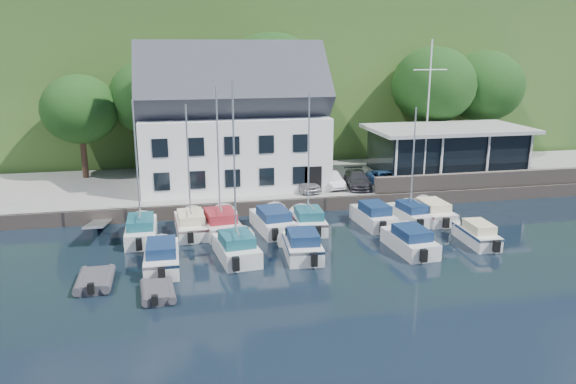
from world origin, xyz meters
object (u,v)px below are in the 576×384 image
object	(u,v)px
boat_r2_4	(477,232)
harbor_building	(232,130)
club_pavilion	(447,151)
boat_r1_4	(309,163)
car_silver	(303,182)
boat_r2_2	(302,243)
boat_r1_1	(188,167)
dinghy_1	(158,290)
boat_r2_3	(410,239)
car_blue	(384,179)
flagpole	(428,114)
car_dgrey	(357,179)
boat_r2_1	(235,177)
boat_r1_3	(273,219)
dinghy_0	(95,279)
boat_r1_7	(431,210)
car_white	(330,179)
boat_r1_2	(218,161)
boat_r1_6	(413,162)
boat_r2_0	(162,254)
boat_r1_0	(137,167)
boat_r1_5	(373,214)

from	to	relation	value
boat_r2_4	harbor_building	bearing A→B (deg)	135.77
club_pavilion	boat_r1_4	bearing A→B (deg)	-147.78
car_silver	boat_r2_2	size ratio (longest dim) A/B	0.66
club_pavilion	boat_r1_1	world-z (taller)	boat_r1_1
boat_r2_2	dinghy_1	size ratio (longest dim) A/B	2.04
car_silver	boat_r2_3	world-z (taller)	car_silver
car_blue	flagpole	xyz separation A→B (m)	(3.17, -0.27, 4.95)
car_dgrey	boat_r1_4	xyz separation A→B (m)	(-5.50, -6.40, 2.86)
boat_r1_4	boat_r2_1	world-z (taller)	boat_r2_1
boat_r1_3	club_pavilion	bearing A→B (deg)	20.68
car_silver	dinghy_0	size ratio (longest dim) A/B	1.21
boat_r1_7	boat_r2_1	bearing A→B (deg)	-163.96
car_white	boat_r1_3	bearing A→B (deg)	-136.06
boat_r1_2	boat_r2_1	world-z (taller)	boat_r2_1
harbor_building	boat_r2_3	bearing A→B (deg)	-58.91
car_white	boat_r1_6	world-z (taller)	boat_r1_6
club_pavilion	boat_r1_2	world-z (taller)	boat_r1_2
car_dgrey	boat_r2_4	size ratio (longest dim) A/B	0.79
boat_r2_0	boat_r1_2	bearing A→B (deg)	55.48
club_pavilion	boat_r1_7	xyz separation A→B (m)	(-5.34, -8.54, -2.35)
boat_r1_3	boat_r2_2	world-z (taller)	boat_r2_2
boat_r1_1	boat_r1_4	world-z (taller)	boat_r1_4
flagpole	boat_r2_4	distance (m)	12.16
car_silver	harbor_building	bearing A→B (deg)	133.21
car_dgrey	boat_r1_1	bearing A→B (deg)	-148.79
car_dgrey	boat_r2_2	bearing A→B (deg)	-114.17
car_blue	boat_r1_0	world-z (taller)	boat_r1_0
car_blue	boat_r2_1	xyz separation A→B (m)	(-12.84, -10.37, 3.11)
boat_r1_1	boat_r2_0	size ratio (longest dim) A/B	1.38
car_dgrey	flagpole	distance (m)	7.28
boat_r1_1	boat_r2_1	bearing A→B (deg)	-68.17
boat_r1_3	boat_r1_5	distance (m)	6.78
boat_r2_2	dinghy_0	world-z (taller)	boat_r2_2
car_dgrey	boat_r2_3	world-z (taller)	car_dgrey
car_silver	boat_r1_3	world-z (taller)	car_silver
car_blue	boat_r1_4	bearing A→B (deg)	-140.18
boat_r2_1	boat_r2_2	bearing A→B (deg)	-12.85
car_dgrey	boat_r1_0	world-z (taller)	boat_r1_0
boat_r1_1	boat_r1_2	xyz separation A→B (m)	(1.85, -0.38, 0.38)
club_pavilion	boat_r1_3	world-z (taller)	club_pavilion
boat_r2_3	car_dgrey	bearing A→B (deg)	82.80
boat_r1_3	boat_r2_3	size ratio (longest dim) A/B	1.08
dinghy_1	car_dgrey	bearing A→B (deg)	40.08
harbor_building	club_pavilion	distance (m)	18.15
dinghy_1	boat_r2_4	bearing A→B (deg)	6.72
boat_r1_0	boat_r2_3	world-z (taller)	boat_r1_0
car_white	car_blue	world-z (taller)	car_blue
boat_r1_0	boat_r1_5	size ratio (longest dim) A/B	1.56
boat_r1_7	dinghy_0	distance (m)	22.52
car_white	boat_r1_7	xyz separation A→B (m)	(5.43, -6.46, -0.91)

